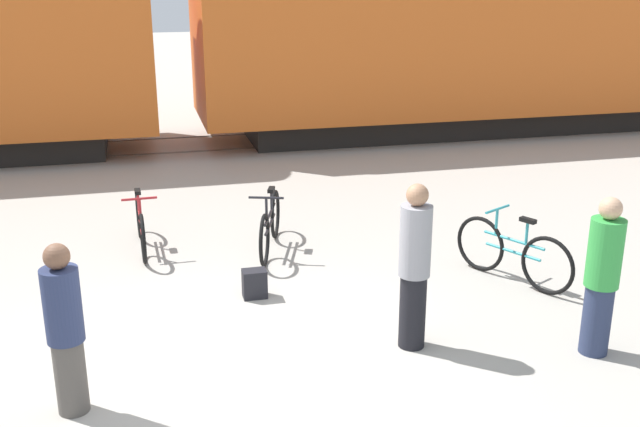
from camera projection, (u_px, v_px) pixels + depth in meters
ground_plane at (249, 365)px, 7.30m from camera, size 80.00×80.00×0.00m
freight_train at (172, 9)px, 15.45m from camera, size 56.34×3.18×5.50m
rail_near at (182, 152)px, 15.69m from camera, size 68.34×0.07×0.01m
rail_far at (178, 138)px, 17.01m from camera, size 68.34×0.07×0.01m
bicycle_black at (270, 225)px, 10.15m from camera, size 0.61×1.70×0.86m
bicycle_maroon at (141, 225)px, 10.20m from camera, size 0.46×1.67×0.83m
bicycle_teal at (513, 253)px, 9.14m from camera, size 0.82×1.52×0.89m
person_in_green at (602, 277)px, 7.30m from camera, size 0.33×0.33×1.64m
person_in_grey at (414, 267)px, 7.41m from camera, size 0.32×0.32×1.73m
person_in_navy at (65, 330)px, 6.32m from camera, size 0.32×0.32×1.56m
backpack at (255, 284)px, 8.77m from camera, size 0.28×0.20×0.34m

